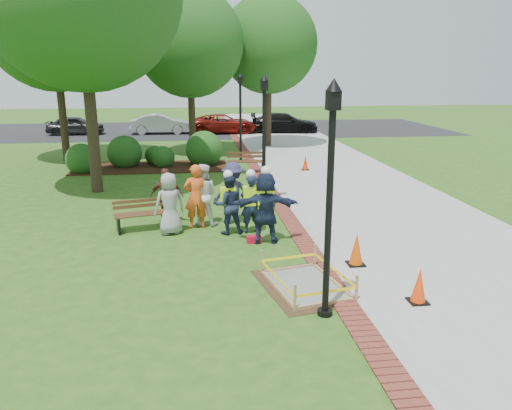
{
  "coord_description": "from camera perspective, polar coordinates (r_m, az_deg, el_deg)",
  "views": [
    {
      "loc": [
        -1.07,
        -11.15,
        4.39
      ],
      "look_at": [
        0.5,
        1.2,
        1.0
      ],
      "focal_mm": 35.0,
      "sensor_mm": 36.0,
      "label": 1
    }
  ],
  "objects": [
    {
      "name": "parked_car_a",
      "position": [
        37.25,
        -19.84,
        7.57
      ],
      "size": [
        1.91,
        4.37,
        1.42
      ],
      "primitive_type": "imported",
      "rotation": [
        0.0,
        0.0,
        1.57
      ],
      "color": "black",
      "rests_on": "ground"
    },
    {
      "name": "casual_person_b",
      "position": [
        14.18,
        -6.9,
        0.96
      ],
      "size": [
        0.64,
        0.46,
        1.84
      ],
      "color": "#F1571C",
      "rests_on": "ground"
    },
    {
      "name": "mulch_bed",
      "position": [
        23.63,
        -11.84,
        4.25
      ],
      "size": [
        7.0,
        3.0,
        0.05
      ],
      "primitive_type": "cube",
      "color": "#381E0F",
      "rests_on": "ground"
    },
    {
      "name": "parked_car_d",
      "position": [
        36.39,
        3.23,
        8.28
      ],
      "size": [
        2.6,
        4.87,
        1.52
      ],
      "primitive_type": "imported",
      "rotation": [
        0.0,
        0.0,
        1.44
      ],
      "color": "black",
      "rests_on": "ground"
    },
    {
      "name": "cone_back",
      "position": [
        11.74,
        11.4,
        -5.07
      ],
      "size": [
        0.39,
        0.39,
        0.78
      ],
      "color": "black",
      "rests_on": "ground"
    },
    {
      "name": "shrub_d",
      "position": [
        23.91,
        -5.9,
        4.57
      ],
      "size": [
        1.75,
        1.75,
        1.75
      ],
      "primitive_type": "sphere",
      "color": "#164F19",
      "rests_on": "ground"
    },
    {
      "name": "bench_near",
      "position": [
        14.4,
        -12.76,
        -1.77
      ],
      "size": [
        1.65,
        0.87,
        0.85
      ],
      "color": "brown",
      "rests_on": "ground"
    },
    {
      "name": "casual_person_e",
      "position": [
        14.57,
        -2.64,
        1.37
      ],
      "size": [
        0.6,
        0.41,
        1.8
      ],
      "color": "#2D2B4C",
      "rests_on": "ground"
    },
    {
      "name": "casual_person_d",
      "position": [
        14.74,
        -10.17,
        0.99
      ],
      "size": [
        0.54,
        0.36,
        1.65
      ],
      "color": "#572F23",
      "rests_on": "ground"
    },
    {
      "name": "tree_far",
      "position": [
        26.5,
        -22.17,
        18.92
      ],
      "size": [
        6.53,
        6.53,
        9.86
      ],
      "color": "#3D2D1E",
      "rests_on": "ground"
    },
    {
      "name": "tree_right",
      "position": [
        29.6,
        1.45,
        17.86
      ],
      "size": [
        5.51,
        5.51,
        8.52
      ],
      "color": "#3D2D1E",
      "rests_on": "ground"
    },
    {
      "name": "tree_back",
      "position": [
        26.77,
        -7.61,
        17.89
      ],
      "size": [
        5.53,
        5.53,
        8.47
      ],
      "color": "#3D2D1E",
      "rests_on": "ground"
    },
    {
      "name": "parked_car_c",
      "position": [
        35.97,
        -3.68,
        8.19
      ],
      "size": [
        2.0,
        4.55,
        1.48
      ],
      "primitive_type": "imported",
      "rotation": [
        0.0,
        0.0,
        1.58
      ],
      "color": "maroon",
      "rests_on": "ground"
    },
    {
      "name": "brick_edging",
      "position": [
        21.78,
        0.34,
        3.64
      ],
      "size": [
        0.5,
        60.0,
        0.03
      ],
      "primitive_type": "cube",
      "color": "maroon",
      "rests_on": "ground"
    },
    {
      "name": "lamp_far",
      "position": [
        24.33,
        -1.79,
        10.72
      ],
      "size": [
        0.28,
        0.28,
        4.26
      ],
      "color": "black",
      "rests_on": "ground"
    },
    {
      "name": "lamp_near",
      "position": [
        8.68,
        8.45,
        2.37
      ],
      "size": [
        0.28,
        0.28,
        4.26
      ],
      "color": "black",
      "rests_on": "ground"
    },
    {
      "name": "shrub_c",
      "position": [
        23.66,
        -10.52,
        4.28
      ],
      "size": [
        1.07,
        1.07,
        1.07
      ],
      "primitive_type": "sphere",
      "color": "#164F19",
      "rests_on": "ground"
    },
    {
      "name": "casual_person_a",
      "position": [
        13.78,
        -9.86,
        0.14
      ],
      "size": [
        0.63,
        0.51,
        1.71
      ],
      "color": "gray",
      "rests_on": "ground"
    },
    {
      "name": "toolbox",
      "position": [
        13.08,
        -0.24,
        -3.94
      ],
      "size": [
        0.38,
        0.23,
        0.19
      ],
      "primitive_type": "cube",
      "rotation": [
        0.0,
        0.0,
        0.07
      ],
      "color": "#B90E27",
      "rests_on": "ground"
    },
    {
      "name": "ground",
      "position": [
        12.03,
        -1.65,
        -6.18
      ],
      "size": [
        100.0,
        100.0,
        0.0
      ],
      "primitive_type": "plane",
      "color": "#285116",
      "rests_on": "ground"
    },
    {
      "name": "parked_car_b",
      "position": [
        36.2,
        -10.83,
        8.0
      ],
      "size": [
        2.03,
        4.58,
        1.49
      ],
      "primitive_type": "imported",
      "rotation": [
        0.0,
        0.0,
        1.58
      ],
      "color": "#A9A8AE",
      "rests_on": "ground"
    },
    {
      "name": "lamp_mid",
      "position": [
        16.42,
        0.93,
        8.55
      ],
      "size": [
        0.28,
        0.28,
        4.26
      ],
      "color": "black",
      "rests_on": "ground"
    },
    {
      "name": "bench_far",
      "position": [
        21.89,
        -1.12,
        4.43
      ],
      "size": [
        1.68,
        0.62,
        0.9
      ],
      "color": "#512E1B",
      "rests_on": "ground"
    },
    {
      "name": "shrub_b",
      "position": [
        24.11,
        -14.68,
        4.24
      ],
      "size": [
        1.59,
        1.59,
        1.59
      ],
      "primitive_type": "sphere",
      "color": "#164F19",
      "rests_on": "ground"
    },
    {
      "name": "shrub_e",
      "position": [
        24.52,
        -11.42,
        4.62
      ],
      "size": [
        0.96,
        0.96,
        0.96
      ],
      "primitive_type": "sphere",
      "color": "#164F19",
      "rests_on": "ground"
    },
    {
      "name": "cone_far",
      "position": [
        22.58,
        5.67,
        4.79
      ],
      "size": [
        0.34,
        0.34,
        0.68
      ],
      "color": "black",
      "rests_on": "ground"
    },
    {
      "name": "casual_person_c",
      "position": [
        14.45,
        -6.12,
        1.16
      ],
      "size": [
        0.65,
        0.49,
        1.79
      ],
      "color": "silver",
      "rests_on": "ground"
    },
    {
      "name": "hivis_worker_b",
      "position": [
        13.67,
        -0.61,
        0.41
      ],
      "size": [
        0.58,
        0.44,
        1.79
      ],
      "color": "#171C3D",
      "rests_on": "ground"
    },
    {
      "name": "parking_lot",
      "position": [
        38.41,
        -5.68,
        8.6
      ],
      "size": [
        36.0,
        12.0,
        0.01
      ],
      "primitive_type": "cube",
      "color": "black",
      "rests_on": "ground"
    },
    {
      "name": "hivis_worker_c",
      "position": [
        13.6,
        -3.17,
        0.32
      ],
      "size": [
        0.55,
        0.39,
        1.79
      ],
      "color": "#1B2946",
      "rests_on": "ground"
    },
    {
      "name": "sidewalk",
      "position": [
        22.43,
        8.61,
        3.8
      ],
      "size": [
        6.0,
        60.0,
        0.02
      ],
      "primitive_type": "cube",
      "color": "#9E9E99",
      "rests_on": "ground"
    },
    {
      "name": "hivis_worker_a",
      "position": [
        12.84,
        1.08,
        -0.05
      ],
      "size": [
        0.63,
        0.43,
        2.04
      ],
      "color": "#18263F",
      "rests_on": "ground"
    },
    {
      "name": "cone_front",
      "position": [
        10.23,
        18.13,
        -8.84
      ],
      "size": [
        0.37,
        0.37,
        0.72
      ],
      "color": "black",
      "rests_on": "ground"
    },
    {
      "name": "shrub_a",
      "position": [
        23.26,
        -19.17,
        3.51
      ],
      "size": [
        1.39,
        1.39,
        1.39
      ],
      "primitive_type": "sphere",
      "color": "#164F19",
      "rests_on": "ground"
    },
    {
      "name": "wet_concrete_pad",
      "position": [
        10.53,
        5.72,
        -8.1
      ],
      "size": [
        2.12,
        2.59,
        0.55
      ],
      "color": "#47331E",
      "rests_on": "ground"
    }
  ]
}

